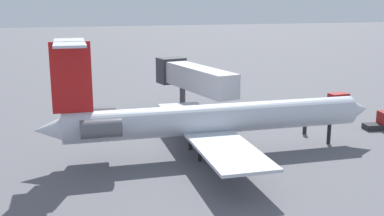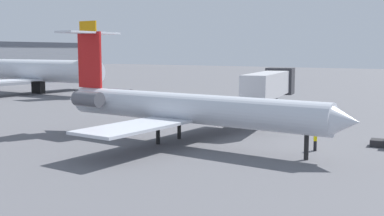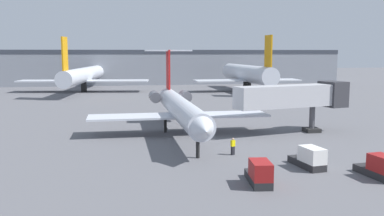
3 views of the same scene
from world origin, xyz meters
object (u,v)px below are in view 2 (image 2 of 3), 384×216
Objects in this scene: parked_airliner_west_mid at (38,71)px; regional_jet at (177,106)px; jet_bridge at (271,84)px; ground_crew_marshaller at (315,141)px.

regional_jet is at bearing -115.89° from parked_airliner_west_mid.
jet_bridge is at bearing -9.79° from regional_jet.
jet_bridge is at bearing -101.44° from parked_airliner_west_mid.
regional_jet reaches higher than jet_bridge.
jet_bridge is 56.20m from parked_airliner_west_mid.
regional_jet is at bearing 106.79° from ground_crew_marshaller.
regional_jet is 18.08× the size of ground_crew_marshaller.
parked_airliner_west_mid reaches higher than regional_jet.
ground_crew_marshaller is (3.51, -11.64, -2.46)m from regional_jet.
regional_jet is at bearing 170.21° from jet_bridge.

